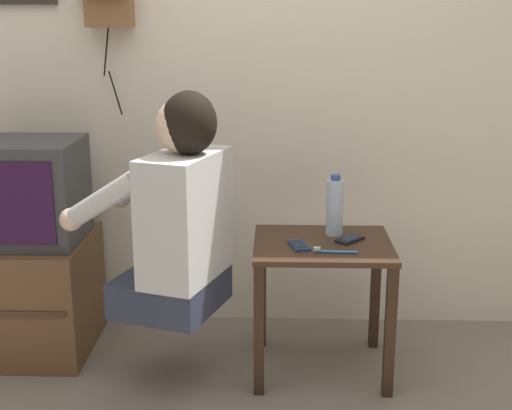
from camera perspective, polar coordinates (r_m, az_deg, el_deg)
The scene contains 9 objects.
wall_back at distance 3.23m, azimuth -2.15°, elevation 12.28°, with size 6.80×0.05×2.55m.
side_table at distance 2.89m, azimuth 5.31°, elevation -5.14°, with size 0.55×0.47×0.55m.
person at distance 2.71m, azimuth -6.25°, elevation -0.67°, with size 0.64×0.57×0.85m.
tv_stand at distance 3.28m, azimuth -17.86°, elevation -6.77°, with size 0.56×0.55×0.50m.
television at distance 3.13m, azimuth -18.46°, elevation 1.05°, with size 0.51×0.41×0.43m.
cell_phone_held at distance 2.79m, azimuth 3.47°, elevation -3.24°, with size 0.09×0.14×0.01m.
cell_phone_spare at distance 2.88m, azimuth 7.52°, elevation -2.74°, with size 0.13×0.13×0.01m.
water_bottle at distance 2.92m, azimuth 6.32°, elevation -0.13°, with size 0.07×0.07×0.25m.
toothbrush at distance 2.73m, azimuth 6.12°, elevation -3.70°, with size 0.17×0.02×0.02m.
Camera 1 is at (0.22, -2.24, 1.44)m, focal length 50.00 mm.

